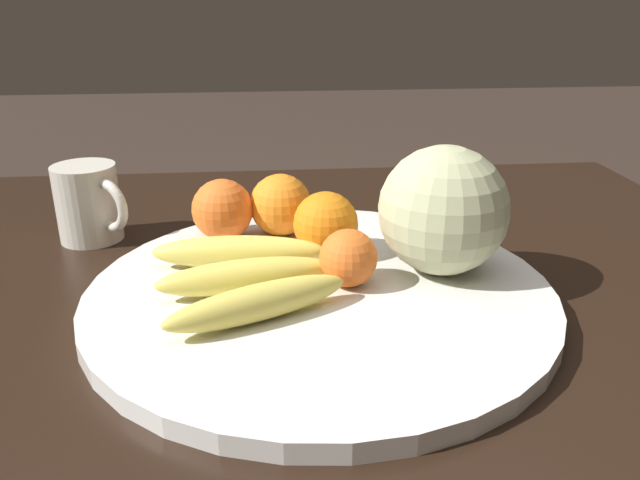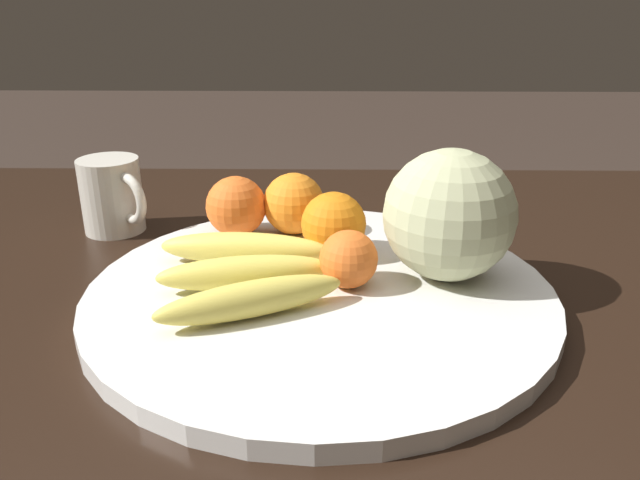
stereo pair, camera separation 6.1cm
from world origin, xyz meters
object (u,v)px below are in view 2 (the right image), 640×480
Objects in this scene: kitchen_table at (262,362)px; banana_bunch at (249,271)px; orange_back_left at (236,206)px; fruit_bowl at (320,293)px; orange_front_right at (334,224)px; ceramic_mug at (113,196)px; orange_front_left at (294,204)px; orange_mid_center at (349,259)px; melon at (449,215)px.

kitchen_table is 6.03× the size of banana_bunch.
kitchen_table is 17.16× the size of orange_back_left.
orange_front_right is (-0.01, -0.08, 0.04)m from fruit_bowl.
kitchen_table is 12.49× the size of ceramic_mug.
kitchen_table is 0.19m from orange_front_left.
orange_back_left reaches higher than fruit_bowl.
orange_front_left is 0.16m from orange_mid_center.
melon reaches higher than orange_front_left.
orange_mid_center is (0.10, 0.03, -0.04)m from melon.
orange_front_right is 0.73× the size of ceramic_mug.
orange_back_left is at bearing -68.32° from kitchen_table.
orange_front_right and orange_back_left have the same top height.
orange_mid_center reaches higher than fruit_bowl.
orange_back_left is (0.10, -0.14, 0.04)m from fruit_bowl.
orange_front_left is 0.24m from ceramic_mug.
orange_front_left is (0.03, -0.15, 0.05)m from fruit_bowl.
orange_front_right is (-0.08, -0.03, 0.16)m from kitchen_table.
fruit_bowl is 0.18m from orange_back_left.
orange_front_right is at bearing 125.69° from orange_front_left.
orange_mid_center is at bearing 133.64° from orange_back_left.
banana_bunch is at bearing 45.00° from orange_front_right.
kitchen_table is 21.21× the size of orange_mid_center.
orange_mid_center is 0.35m from ceramic_mug.
orange_front_right is 0.08m from orange_mid_center.
fruit_bowl is at bearing 143.95° from ceramic_mug.
fruit_bowl is at bearing 80.29° from orange_front_right.
melon is (-0.20, 0.03, 0.19)m from kitchen_table.
orange_front_left is at bearing -36.15° from melon.
fruit_bowl is 2.27× the size of banana_bunch.
banana_bunch is at bearing 3.08° from orange_mid_center.
orange_front_right is at bearing -79.49° from orange_mid_center.
orange_front_left is (-0.03, -0.09, 0.16)m from kitchen_table.
fruit_bowl is 6.48× the size of orange_front_right.
melon is 2.29× the size of orange_mid_center.
orange_mid_center is at bearing 152.14° from kitchen_table.
orange_mid_center is at bearing 146.83° from ceramic_mug.
orange_mid_center is (-0.10, 0.05, 0.15)m from kitchen_table.
kitchen_table is at bearing -37.62° from fruit_bowl.
orange_back_left is at bearing -26.63° from orange_front_right.
fruit_bowl is 0.05m from orange_mid_center.
ceramic_mug is at bearing -19.02° from orange_back_left.
orange_front_left reaches higher than orange_mid_center.
fruit_bowl is 0.07m from banana_bunch.
kitchen_table is 9.27× the size of melon.
kitchen_table is 2.65× the size of fruit_bowl.
orange_mid_center reaches higher than kitchen_table.
kitchen_table is 0.18m from orange_front_right.
orange_front_left reaches higher than banana_bunch.
ceramic_mug is at bearing -22.24° from orange_front_right.
orange_front_left is at bearing -113.79° from banana_bunch.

